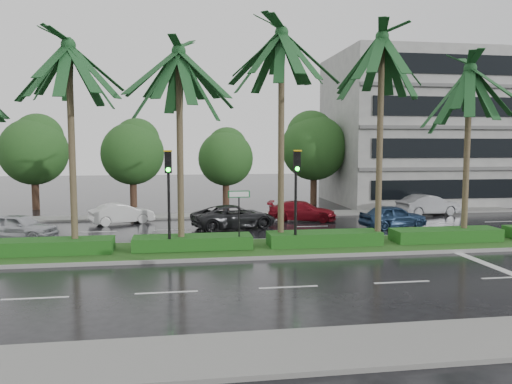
{
  "coord_description": "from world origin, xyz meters",
  "views": [
    {
      "loc": [
        -3.53,
        -20.87,
        4.71
      ],
      "look_at": [
        -0.1,
        1.5,
        2.58
      ],
      "focal_mm": 35.0,
      "sensor_mm": 36.0,
      "label": 1
    }
  ],
  "objects": [
    {
      "name": "ground",
      "position": [
        0.0,
        0.0,
        0.0
      ],
      "size": [
        120.0,
        120.0,
        0.0
      ],
      "primitive_type": "plane",
      "color": "black",
      "rests_on": "ground"
    },
    {
      "name": "near_sidewalk",
      "position": [
        0.0,
        -10.2,
        0.06
      ],
      "size": [
        40.0,
        2.4,
        0.12
      ],
      "primitive_type": "cube",
      "color": "slate",
      "rests_on": "ground"
    },
    {
      "name": "far_sidewalk",
      "position": [
        0.0,
        12.0,
        0.06
      ],
      "size": [
        40.0,
        2.0,
        0.12
      ],
      "primitive_type": "cube",
      "color": "slate",
      "rests_on": "ground"
    },
    {
      "name": "median",
      "position": [
        0.0,
        1.0,
        0.08
      ],
      "size": [
        36.0,
        4.0,
        0.15
      ],
      "color": "gray",
      "rests_on": "ground"
    },
    {
      "name": "hedge",
      "position": [
        0.0,
        1.0,
        0.45
      ],
      "size": [
        35.2,
        1.4,
        0.6
      ],
      "color": "#164E18",
      "rests_on": "median"
    },
    {
      "name": "lane_markings",
      "position": [
        3.04,
        -0.43,
        0.01
      ],
      "size": [
        34.0,
        13.06,
        0.01
      ],
      "color": "silver",
      "rests_on": "ground"
    },
    {
      "name": "palm_row",
      "position": [
        -1.25,
        1.02,
        8.15
      ],
      "size": [
        26.3,
        4.2,
        10.32
      ],
      "color": "#473C29",
      "rests_on": "median"
    },
    {
      "name": "signal_median_left",
      "position": [
        -4.0,
        0.3,
        3.0
      ],
      "size": [
        0.34,
        0.42,
        4.36
      ],
      "color": "black",
      "rests_on": "median"
    },
    {
      "name": "signal_median_right",
      "position": [
        1.5,
        0.3,
        3.0
      ],
      "size": [
        0.34,
        0.42,
        4.36
      ],
      "color": "black",
      "rests_on": "median"
    },
    {
      "name": "street_sign",
      "position": [
        -1.0,
        0.48,
        2.12
      ],
      "size": [
        0.95,
        0.09,
        2.6
      ],
      "color": "black",
      "rests_on": "median"
    },
    {
      "name": "bg_trees",
      "position": [
        -0.29,
        17.59,
        4.41
      ],
      "size": [
        32.64,
        5.17,
        7.46
      ],
      "color": "#3C271B",
      "rests_on": "ground"
    },
    {
      "name": "building",
      "position": [
        17.0,
        18.0,
        6.0
      ],
      "size": [
        16.0,
        10.0,
        12.0
      ],
      "primitive_type": "cube",
      "color": "gray",
      "rests_on": "ground"
    },
    {
      "name": "car_silver",
      "position": [
        -11.5,
        5.34,
        0.64
      ],
      "size": [
        2.73,
        4.07,
        1.29
      ],
      "primitive_type": "imported",
      "rotation": [
        0.0,
        0.0,
        1.22
      ],
      "color": "silver",
      "rests_on": "ground"
    },
    {
      "name": "car_white",
      "position": [
        -7.0,
        9.67,
        0.62
      ],
      "size": [
        2.63,
        3.97,
        1.24
      ],
      "primitive_type": "imported",
      "rotation": [
        0.0,
        0.0,
        1.96
      ],
      "color": "silver",
      "rests_on": "ground"
    },
    {
      "name": "car_darkgrey",
      "position": [
        -0.5,
        6.99,
        0.67
      ],
      "size": [
        3.42,
        5.23,
        1.34
      ],
      "primitive_type": "imported",
      "rotation": [
        0.0,
        0.0,
        1.84
      ],
      "color": "#232426",
      "rests_on": "ground"
    },
    {
      "name": "car_red",
      "position": [
        4.0,
        9.24,
        0.62
      ],
      "size": [
        2.93,
        4.57,
        1.23
      ],
      "primitive_type": "imported",
      "rotation": [
        0.0,
        0.0,
        1.26
      ],
      "color": "maroon",
      "rests_on": "ground"
    },
    {
      "name": "car_blue",
      "position": [
        8.5,
        5.84,
        0.66
      ],
      "size": [
        2.22,
        4.09,
        1.32
      ],
      "primitive_type": "imported",
      "rotation": [
        0.0,
        0.0,
        1.75
      ],
      "color": "navy",
      "rests_on": "ground"
    },
    {
      "name": "car_grey",
      "position": [
        13.0,
        10.3,
        0.7
      ],
      "size": [
        2.14,
        4.43,
        1.4
      ],
      "primitive_type": "imported",
      "rotation": [
        0.0,
        0.0,
        1.73
      ],
      "color": "#5E5F63",
      "rests_on": "ground"
    }
  ]
}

